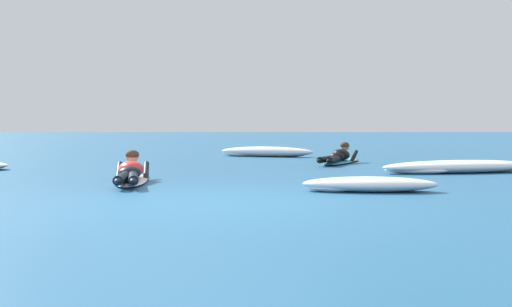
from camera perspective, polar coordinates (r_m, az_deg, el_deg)
ground_plane at (r=17.33m, az=-2.87°, el=-0.39°), size 120.00×120.00×0.00m
surfer_near at (r=10.07m, az=-11.22°, el=-1.82°), size 0.76×2.70×0.54m
surfer_far at (r=14.85m, az=7.51°, el=-0.38°), size 1.45×2.59×0.55m
whitewater_front at (r=8.69m, az=10.23°, el=-2.78°), size 1.87×0.75×0.20m
whitewater_mid_left at (r=12.52m, az=17.95°, el=-1.15°), size 3.23×1.28×0.24m
whitewater_back at (r=17.90m, az=0.96°, el=0.14°), size 2.78×1.59×0.29m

